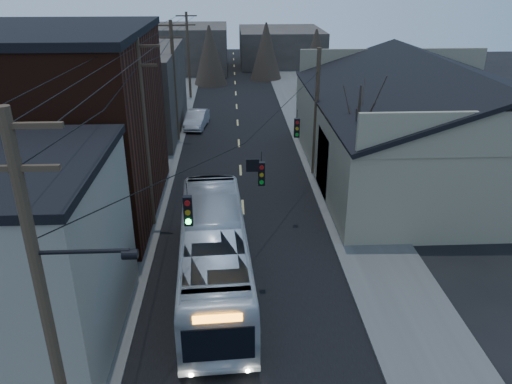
% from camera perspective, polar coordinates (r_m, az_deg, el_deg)
% --- Properties ---
extents(road_surface, '(9.00, 110.00, 0.02)m').
position_cam_1_polar(road_surface, '(38.92, -1.92, 4.66)').
color(road_surface, black).
rests_on(road_surface, ground).
extents(sidewalk_left, '(4.00, 110.00, 0.12)m').
position_cam_1_polar(sidewalk_left, '(39.35, -11.45, 4.48)').
color(sidewalk_left, '#474744').
rests_on(sidewalk_left, ground).
extents(sidewalk_right, '(4.00, 110.00, 0.12)m').
position_cam_1_polar(sidewalk_right, '(39.54, 7.58, 4.85)').
color(sidewalk_right, '#474744').
rests_on(sidewalk_right, ground).
extents(building_brick, '(10.00, 12.00, 10.00)m').
position_cam_1_polar(building_brick, '(29.42, -21.64, 6.74)').
color(building_brick, black).
rests_on(building_brick, ground).
extents(building_left_far, '(9.00, 14.00, 7.00)m').
position_cam_1_polar(building_left_far, '(44.65, -14.66, 11.10)').
color(building_left_far, '#322E28').
rests_on(building_left_far, ground).
extents(warehouse, '(16.16, 20.60, 7.73)m').
position_cam_1_polar(warehouse, '(35.98, 19.50, 6.15)').
color(warehouse, '#7E755C').
rests_on(warehouse, ground).
extents(building_far_left, '(10.00, 12.00, 6.00)m').
position_cam_1_polar(building_far_left, '(72.61, -7.47, 15.99)').
color(building_far_left, '#322E28').
rests_on(building_far_left, ground).
extents(building_far_right, '(12.00, 14.00, 5.00)m').
position_cam_1_polar(building_far_right, '(77.80, 2.81, 16.30)').
color(building_far_right, '#322E28').
rests_on(building_far_right, ground).
extents(bare_tree, '(0.40, 0.40, 7.20)m').
position_cam_1_polar(bare_tree, '(29.17, 11.32, 4.95)').
color(bare_tree, black).
rests_on(bare_tree, ground).
extents(utility_lines, '(11.24, 45.28, 10.50)m').
position_cam_1_polar(utility_lines, '(31.97, -7.48, 9.42)').
color(utility_lines, '#382B1E').
rests_on(utility_lines, ground).
extents(bus, '(3.36, 11.96, 3.30)m').
position_cam_1_polar(bus, '(21.87, -4.81, -7.03)').
color(bus, silver).
rests_on(bus, ground).
extents(parked_car, '(2.17, 4.71, 1.49)m').
position_cam_1_polar(parked_car, '(45.24, -6.78, 8.26)').
color(parked_car, '#AFB0B7').
rests_on(parked_car, ground).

